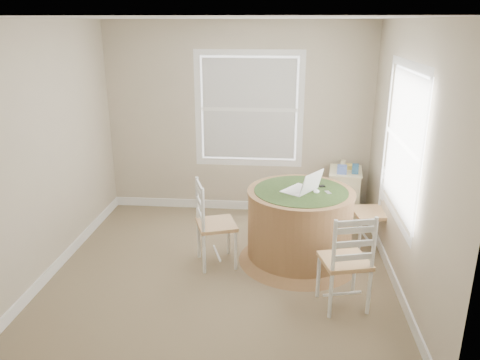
# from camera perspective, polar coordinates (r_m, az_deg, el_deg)

# --- Properties ---
(room) EXTENTS (3.64, 3.64, 2.64)m
(room) POSITION_cam_1_polar(r_m,az_deg,el_deg) (4.79, -0.14, 3.42)
(room) COLOR #8B7458
(room) RESTS_ON ground
(round_table) EXTENTS (1.34, 1.34, 0.84)m
(round_table) POSITION_cam_1_polar(r_m,az_deg,el_deg) (5.23, 7.27, -5.22)
(round_table) COLOR #916441
(round_table) RESTS_ON ground
(chair_left) EXTENTS (0.52, 0.53, 0.95)m
(chair_left) POSITION_cam_1_polar(r_m,az_deg,el_deg) (5.12, -2.89, -5.39)
(chair_left) COLOR white
(chair_left) RESTS_ON ground
(chair_near) EXTENTS (0.51, 0.49, 0.95)m
(chair_near) POSITION_cam_1_polar(r_m,az_deg,el_deg) (4.49, 12.67, -9.54)
(chair_near) COLOR white
(chair_near) RESTS_ON ground
(chair_right) EXTENTS (0.47, 0.48, 0.95)m
(chair_right) POSITION_cam_1_polar(r_m,az_deg,el_deg) (5.63, 15.65, -3.80)
(chair_right) COLOR white
(chair_right) RESTS_ON ground
(laptop) EXTENTS (0.47, 0.48, 0.25)m
(laptop) POSITION_cam_1_polar(r_m,az_deg,el_deg) (5.06, 7.57, -1.00)
(laptop) COLOR white
(laptop) RESTS_ON round_table
(mouse) EXTENTS (0.10, 0.12, 0.04)m
(mouse) POSITION_cam_1_polar(r_m,az_deg,el_deg) (5.07, 9.30, -1.37)
(mouse) COLOR white
(mouse) RESTS_ON round_table
(phone) EXTENTS (0.07, 0.10, 0.02)m
(phone) POSITION_cam_1_polar(r_m,az_deg,el_deg) (5.07, 10.66, -1.54)
(phone) COLOR #B7BABF
(phone) RESTS_ON round_table
(keys) EXTENTS (0.07, 0.07, 0.02)m
(keys) POSITION_cam_1_polar(r_m,az_deg,el_deg) (5.24, 9.94, -0.78)
(keys) COLOR black
(keys) RESTS_ON round_table
(corner_chest) EXTENTS (0.47, 0.60, 0.73)m
(corner_chest) POSITION_cam_1_polar(r_m,az_deg,el_deg) (6.35, 12.51, -1.97)
(corner_chest) COLOR beige
(corner_chest) RESTS_ON ground
(tissue_box) EXTENTS (0.13, 0.13, 0.10)m
(tissue_box) POSITION_cam_1_polar(r_m,az_deg,el_deg) (6.09, 12.34, 1.28)
(tissue_box) COLOR #5672C6
(tissue_box) RESTS_ON corner_chest
(box_yellow) EXTENTS (0.16, 0.12, 0.06)m
(box_yellow) POSITION_cam_1_polar(r_m,az_deg,el_deg) (6.29, 13.44, 1.57)
(box_yellow) COLOR #EBC653
(box_yellow) RESTS_ON corner_chest
(box_blue) EXTENTS (0.09, 0.09, 0.12)m
(box_blue) POSITION_cam_1_polar(r_m,az_deg,el_deg) (6.12, 13.83, 1.35)
(box_blue) COLOR #2D5D87
(box_blue) RESTS_ON corner_chest
(cup_cream) EXTENTS (0.07, 0.07, 0.09)m
(cup_cream) POSITION_cam_1_polar(r_m,az_deg,el_deg) (6.37, 12.49, 2.00)
(cup_cream) COLOR beige
(cup_cream) RESTS_ON corner_chest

